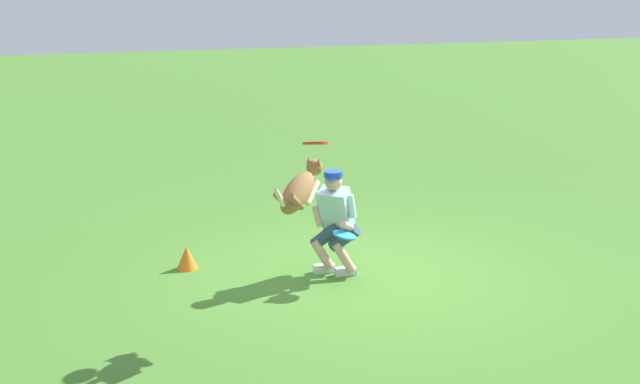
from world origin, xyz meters
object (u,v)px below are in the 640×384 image
(person, at_px, (335,219))
(training_cone, at_px, (187,257))
(frisbee_flying, at_px, (316,143))
(dog, at_px, (300,190))
(frisbee_held, at_px, (345,235))

(person, bearing_deg, training_cone, -72.59)
(person, relative_size, frisbee_flying, 4.88)
(dog, xyz_separation_m, frisbee_held, (-0.80, -0.90, -0.83))
(dog, height_order, training_cone, dog)
(person, bearing_deg, frisbee_held, 38.35)
(person, xyz_separation_m, frisbee_held, (0.01, 0.39, -0.09))
(person, xyz_separation_m, frisbee_flying, (0.61, 1.16, 1.18))
(person, height_order, frisbee_flying, frisbee_flying)
(person, height_order, training_cone, person)
(training_cone, bearing_deg, frisbee_flying, 119.88)
(training_cone, bearing_deg, frisbee_held, 146.61)
(person, distance_m, frisbee_held, 0.40)
(frisbee_held, bearing_deg, training_cone, -33.39)
(training_cone, bearing_deg, dog, 113.63)
(frisbee_flying, distance_m, frisbee_held, 1.60)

